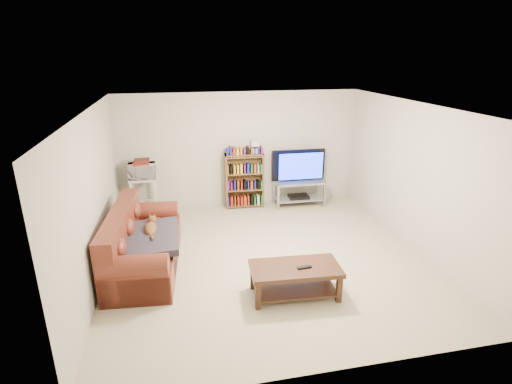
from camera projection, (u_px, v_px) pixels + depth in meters
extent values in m
plane|color=beige|center=(267.00, 258.00, 6.45)|extent=(5.00, 5.00, 0.00)
plane|color=white|center=(269.00, 108.00, 5.65)|extent=(5.00, 5.00, 0.00)
plane|color=beige|center=(240.00, 150.00, 8.36)|extent=(5.00, 0.00, 5.00)
plane|color=beige|center=(330.00, 272.00, 3.75)|extent=(5.00, 0.00, 5.00)
plane|color=beige|center=(94.00, 200.00, 5.57)|extent=(0.00, 5.00, 5.00)
plane|color=beige|center=(416.00, 178.00, 6.54)|extent=(0.00, 5.00, 5.00)
cube|color=maroon|center=(146.00, 254.00, 6.15)|extent=(1.11, 2.24, 0.41)
cube|color=maroon|center=(121.00, 240.00, 6.02)|extent=(0.44, 2.18, 0.91)
cube|color=maroon|center=(136.00, 285.00, 5.22)|extent=(0.91, 0.31, 0.53)
cube|color=maroon|center=(153.00, 225.00, 7.03)|extent=(0.91, 0.31, 0.53)
cube|color=#322C38|center=(149.00, 238.00, 5.91)|extent=(0.84, 1.09, 0.19)
cube|color=#3A2214|center=(295.00, 269.00, 5.34)|extent=(1.24, 0.68, 0.06)
cube|color=#3A2214|center=(295.00, 288.00, 5.44)|extent=(1.12, 0.61, 0.03)
cube|color=#3A2214|center=(258.00, 296.00, 5.12)|extent=(0.07, 0.07, 0.38)
cube|color=#3A2214|center=(339.00, 289.00, 5.26)|extent=(0.07, 0.07, 0.38)
cube|color=#3A2214|center=(253.00, 276.00, 5.57)|extent=(0.07, 0.07, 0.38)
cube|color=#3A2214|center=(328.00, 271.00, 5.71)|extent=(0.07, 0.07, 0.38)
cube|color=black|center=(304.00, 267.00, 5.29)|extent=(0.20, 0.07, 0.02)
cube|color=#999EA3|center=(299.00, 182.00, 8.52)|extent=(1.09, 0.51, 0.03)
cube|color=#999EA3|center=(299.00, 198.00, 8.64)|extent=(1.03, 0.48, 0.02)
cube|color=gray|center=(278.00, 198.00, 8.32)|extent=(0.05, 0.05, 0.54)
cube|color=gray|center=(324.00, 195.00, 8.49)|extent=(0.05, 0.05, 0.54)
cube|color=gray|center=(274.00, 191.00, 8.71)|extent=(0.05, 0.05, 0.54)
cube|color=gray|center=(318.00, 189.00, 8.88)|extent=(0.05, 0.05, 0.54)
imported|color=black|center=(300.00, 166.00, 8.40)|extent=(1.16, 0.18, 0.67)
cube|color=black|center=(299.00, 196.00, 8.63)|extent=(0.44, 0.31, 0.06)
cube|color=brown|center=(226.00, 182.00, 8.33)|extent=(0.05, 0.25, 1.17)
cube|color=brown|center=(262.00, 180.00, 8.45)|extent=(0.05, 0.25, 1.17)
cube|color=brown|center=(244.00, 154.00, 8.20)|extent=(0.82, 0.29, 0.03)
cube|color=maroon|center=(235.00, 152.00, 8.16)|extent=(0.24, 0.19, 0.06)
cube|color=silver|center=(143.00, 179.00, 7.77)|extent=(0.52, 0.38, 0.04)
cube|color=silver|center=(145.00, 203.00, 7.94)|extent=(0.47, 0.34, 0.03)
cube|color=silver|center=(133.00, 202.00, 7.73)|extent=(0.05, 0.05, 0.79)
cube|color=silver|center=(156.00, 200.00, 7.82)|extent=(0.05, 0.05, 0.79)
cube|color=silver|center=(134.00, 197.00, 8.01)|extent=(0.05, 0.05, 0.79)
cube|color=silver|center=(156.00, 195.00, 8.09)|extent=(0.05, 0.05, 0.79)
imported|color=silver|center=(142.00, 171.00, 7.72)|extent=(0.51, 0.35, 0.28)
cube|color=maroon|center=(141.00, 163.00, 7.67)|extent=(0.30, 0.26, 0.05)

